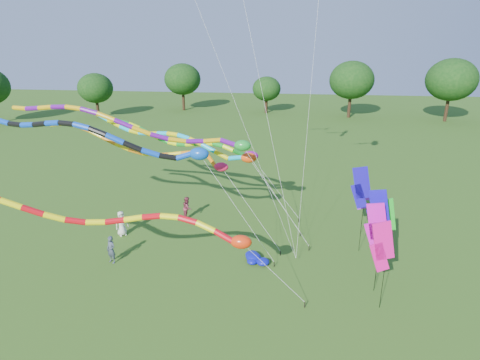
# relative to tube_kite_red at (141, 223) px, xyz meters

# --- Properties ---
(ground) EXTENTS (160.00, 160.00, 0.00)m
(ground) POSITION_rel_tube_kite_red_xyz_m (4.48, 0.27, -4.00)
(ground) COLOR #215015
(ground) RESTS_ON ground
(tree_ring) EXTENTS (118.77, 119.56, 9.47)m
(tree_ring) POSITION_rel_tube_kite_red_xyz_m (7.02, 0.78, 1.42)
(tree_ring) COLOR #382314
(tree_ring) RESTS_ON ground
(tube_kite_red) EXTENTS (14.65, 1.83, 6.21)m
(tube_kite_red) POSITION_rel_tube_kite_red_xyz_m (0.00, 0.00, 0.00)
(tube_kite_red) COLOR black
(tube_kite_red) RESTS_ON ground
(tube_kite_orange) EXTENTS (14.37, 2.61, 7.54)m
(tube_kite_orange) POSITION_rel_tube_kite_red_xyz_m (-1.55, 6.44, 1.65)
(tube_kite_orange) COLOR black
(tube_kite_orange) RESTS_ON ground
(tube_kite_purple) EXTENTS (17.54, 1.18, 8.90)m
(tube_kite_purple) POSITION_rel_tube_kite_red_xyz_m (-1.55, 5.99, 2.96)
(tube_kite_purple) COLOR black
(tube_kite_purple) RESTS_ON ground
(tube_kite_blue) EXTENTS (16.05, 1.43, 8.49)m
(tube_kite_blue) POSITION_rel_tube_kite_red_xyz_m (-2.67, 3.77, 2.84)
(tube_kite_blue) COLOR black
(tube_kite_blue) RESTS_ON ground
(tube_kite_cyan) EXTENTS (15.10, 4.15, 7.59)m
(tube_kite_cyan) POSITION_rel_tube_kite_red_xyz_m (-0.60, 9.41, 1.48)
(tube_kite_cyan) COLOR black
(tube_kite_cyan) RESTS_ON ground
(tube_kite_green) EXTENTS (13.32, 1.88, 7.05)m
(tube_kite_green) POSITION_rel_tube_kite_red_xyz_m (0.30, 10.36, 1.05)
(tube_kite_green) COLOR black
(tube_kite_green) RESTS_ON ground
(banner_pole_violet) EXTENTS (1.15, 0.31, 4.12)m
(banner_pole_violet) POSITION_rel_tube_kite_red_xyz_m (10.83, 8.55, -1.14)
(banner_pole_violet) COLOR black
(banner_pole_violet) RESTS_ON ground
(banner_pole_magenta_a) EXTENTS (1.16, 0.24, 4.40)m
(banner_pole_magenta_a) POSITION_rel_tube_kite_red_xyz_m (10.57, 0.81, -0.86)
(banner_pole_magenta_a) COLOR black
(banner_pole_magenta_a) RESTS_ON ground
(banner_pole_magenta_b) EXTENTS (1.15, 0.32, 4.67)m
(banner_pole_magenta_b) POSITION_rel_tube_kite_red_xyz_m (10.56, 2.24, -0.59)
(banner_pole_magenta_b) COLOR black
(banner_pole_magenta_b) RESTS_ON ground
(banner_pole_blue_a) EXTENTS (1.14, 0.41, 5.02)m
(banner_pole_blue_a) POSITION_rel_tube_kite_red_xyz_m (10.76, 3.05, -0.24)
(banner_pole_blue_a) COLOR black
(banner_pole_blue_a) RESTS_ON ground
(banner_pole_green) EXTENTS (1.16, 0.28, 4.12)m
(banner_pole_green) POSITION_rel_tube_kite_red_xyz_m (11.43, 4.22, -1.13)
(banner_pole_green) COLOR black
(banner_pole_green) RESTS_ON ground
(banner_pole_blue_b) EXTENTS (1.16, 0.24, 5.18)m
(banner_pole_blue_b) POSITION_rel_tube_kite_red_xyz_m (10.39, 6.18, -0.09)
(banner_pole_blue_b) COLOR black
(banner_pole_blue_b) RESTS_ON ground
(blue_nylon_heap) EXTENTS (1.32, 1.35, 0.45)m
(blue_nylon_heap) POSITION_rel_tube_kite_red_xyz_m (4.96, 4.21, -3.80)
(blue_nylon_heap) COLOR #0C12A3
(blue_nylon_heap) RESTS_ON ground
(person_a) EXTENTS (0.93, 0.91, 1.62)m
(person_a) POSITION_rel_tube_kite_red_xyz_m (-3.90, 6.26, -3.19)
(person_a) COLOR silver
(person_a) RESTS_ON ground
(person_b) EXTENTS (0.68, 0.58, 1.57)m
(person_b) POSITION_rel_tube_kite_red_xyz_m (-3.11, 3.02, -3.21)
(person_b) COLOR #39414F
(person_b) RESTS_ON ground
(person_c) EXTENTS (0.69, 0.84, 1.60)m
(person_c) POSITION_rel_tube_kite_red_xyz_m (-0.44, 9.22, -3.19)
(person_c) COLOR maroon
(person_c) RESTS_ON ground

